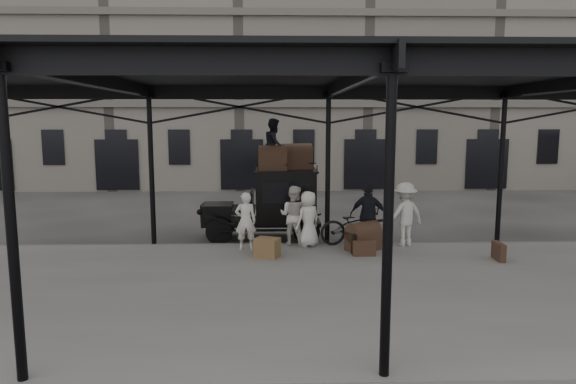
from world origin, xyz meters
The scene contains 18 objects.
ground centered at (0.00, 0.00, 0.00)m, with size 120.00×120.00×0.00m, color #383533.
platform centered at (0.00, -2.00, 0.07)m, with size 28.00×8.00×0.15m, color slate.
canopy centered at (0.00, -1.72, 4.60)m, with size 22.50×9.00×4.74m.
building_frontage centered at (0.00, 18.00, 7.00)m, with size 64.00×8.00×14.00m, color slate.
taxi centered at (-1.49, 3.14, 1.20)m, with size 3.65×1.55×2.18m.
porter_left centered at (-2.32, 1.31, 0.95)m, with size 0.58×0.38×1.59m, color silver.
porter_midleft centered at (-0.99, 1.80, 1.00)m, with size 0.83×0.64×1.70m, color silver.
porter_centre centered at (-0.58, 1.59, 0.94)m, with size 0.77×0.50×1.57m, color silver.
porter_official centered at (1.11, 1.56, 1.04)m, with size 1.04×0.43×1.78m, color black.
porter_right centered at (2.15, 1.61, 1.05)m, with size 1.17×0.67×1.81m, color beige.
bicycle centered at (0.83, 1.79, 0.71)m, with size 0.74×2.13×1.12m, color black.
porter_roof centered at (-1.52, 3.04, 2.96)m, with size 0.76×0.59×1.56m, color black.
steamer_trunk_roof_near centered at (-1.57, 2.89, 2.49)m, with size 0.86×0.52×0.63m, color #4A2F22, non-canonical shape.
steamer_trunk_roof_far centered at (-0.82, 3.34, 2.51)m, with size 0.89×0.55×0.66m, color #4A2F22, non-canonical shape.
steamer_trunk_platform centered at (0.90, 1.12, 0.48)m, with size 0.90×0.55×0.66m, color #4A2F22, non-canonical shape.
wicker_hamper centered at (-1.72, 0.47, 0.40)m, with size 0.60×0.45×0.50m, color #906342.
suitcase_upright centered at (4.18, 0.03, 0.38)m, with size 0.15×0.60×0.45m, color #4A2F22.
suitcase_flat centered at (0.82, 0.50, 0.35)m, with size 0.60×0.15×0.40m, color #4A2F22.
Camera 1 is at (-1.53, -12.52, 3.69)m, focal length 32.00 mm.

